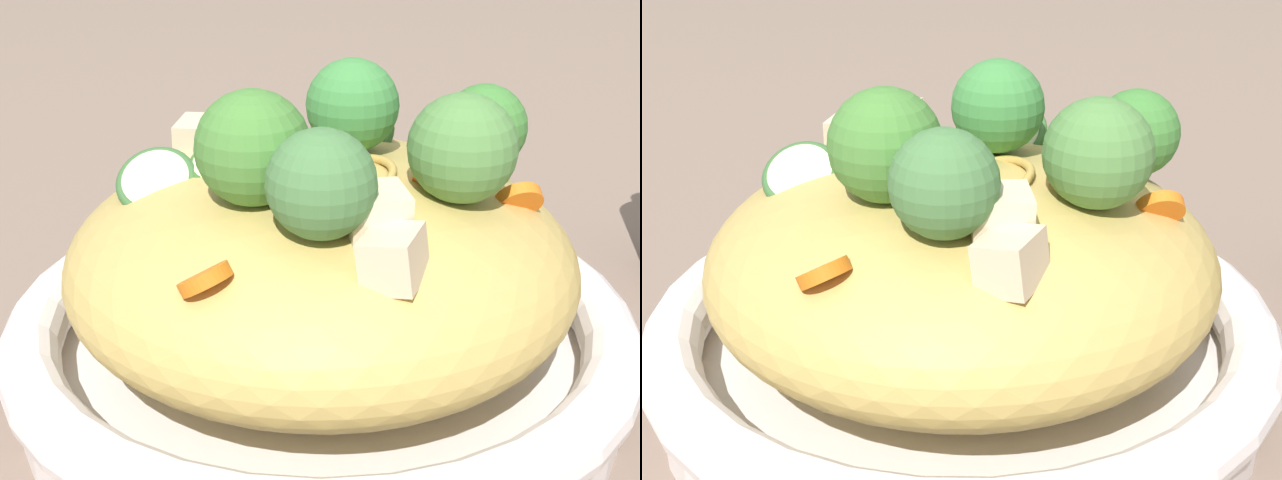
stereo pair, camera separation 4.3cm
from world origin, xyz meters
The scene contains 7 objects.
ground_plane centered at (0.00, 0.00, 0.00)m, with size 3.00×3.00×0.00m, color #7E6859.
serving_bowl centered at (0.00, 0.00, 0.03)m, with size 0.31×0.31×0.05m.
noodle_heap centered at (0.00, 0.00, 0.07)m, with size 0.25×0.25×0.10m.
broccoli_florets centered at (-0.02, 0.02, 0.14)m, with size 0.17×0.16×0.07m.
carrot_coins centered at (-0.04, 0.03, 0.11)m, with size 0.16×0.10×0.03m.
zucchini_slices centered at (0.03, -0.01, 0.12)m, with size 0.14×0.13×0.04m.
chicken_chunks centered at (0.02, 0.00, 0.12)m, with size 0.12×0.17×0.03m.
Camera 2 is at (-0.04, 0.39, 0.27)m, focal length 50.20 mm.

